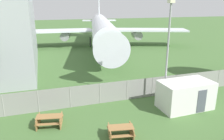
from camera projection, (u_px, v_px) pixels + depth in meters
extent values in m
cylinder|color=gray|center=(3.00, 106.00, 16.65)|extent=(0.07, 0.07, 1.86)
cylinder|color=gray|center=(38.00, 101.00, 17.40)|extent=(0.07, 0.07, 1.86)
cylinder|color=gray|center=(70.00, 97.00, 18.14)|extent=(0.07, 0.07, 1.86)
cylinder|color=gray|center=(100.00, 94.00, 18.89)|extent=(0.07, 0.07, 1.86)
cylinder|color=gray|center=(127.00, 90.00, 19.64)|extent=(0.07, 0.07, 1.86)
cylinder|color=gray|center=(152.00, 87.00, 20.39)|extent=(0.07, 0.07, 1.86)
cylinder|color=gray|center=(176.00, 84.00, 21.14)|extent=(0.07, 0.07, 1.86)
cylinder|color=gray|center=(198.00, 81.00, 21.89)|extent=(0.07, 0.07, 1.86)
cylinder|color=gray|center=(218.00, 79.00, 22.64)|extent=(0.07, 0.07, 1.86)
cube|color=gray|center=(127.00, 90.00, 19.64)|extent=(56.00, 0.01, 1.86)
cylinder|color=white|center=(102.00, 28.00, 42.00)|extent=(11.23, 33.98, 3.88)
cone|color=white|center=(110.00, 47.00, 23.98)|extent=(4.64, 4.64, 3.88)
cone|color=white|center=(99.00, 21.00, 60.49)|extent=(4.47, 5.50, 3.49)
cube|color=white|center=(148.00, 30.00, 44.63)|extent=(15.97, 9.84, 0.30)
cylinder|color=#939399|center=(137.00, 35.00, 45.06)|extent=(2.47, 3.79, 1.75)
cube|color=white|center=(53.00, 31.00, 42.95)|extent=(15.62, 5.98, 0.30)
cylinder|color=#939399|center=(65.00, 36.00, 43.78)|extent=(2.47, 3.79, 1.75)
cube|color=white|center=(99.00, 2.00, 55.84)|extent=(1.00, 3.46, 5.82)
cube|color=white|center=(99.00, 20.00, 56.95)|extent=(9.01, 4.90, 0.20)
cylinder|color=#2D2D33|center=(106.00, 56.00, 32.33)|extent=(0.24, 0.24, 1.92)
cylinder|color=#2D2D33|center=(106.00, 60.00, 32.53)|extent=(0.42, 0.61, 0.56)
cylinder|color=#2D2D33|center=(113.00, 42.00, 44.66)|extent=(0.24, 0.24, 1.92)
cylinder|color=#2D2D33|center=(113.00, 45.00, 44.86)|extent=(0.42, 0.61, 0.56)
cylinder|color=#2D2D33|center=(90.00, 42.00, 44.26)|extent=(0.24, 0.24, 1.92)
cylinder|color=#2D2D33|center=(90.00, 45.00, 44.45)|extent=(0.42, 0.61, 0.56)
cube|color=silver|center=(185.00, 95.00, 18.05)|extent=(4.37, 2.51, 2.32)
cube|color=#4C515B|center=(202.00, 101.00, 17.22)|extent=(0.84, 0.05, 1.90)
cube|color=olive|center=(121.00, 127.00, 14.10)|extent=(1.77, 1.05, 0.04)
cube|color=olive|center=(119.00, 127.00, 14.72)|extent=(1.68, 0.58, 0.04)
cube|color=olive|center=(122.00, 136.00, 13.65)|extent=(1.68, 0.58, 0.04)
cube|color=olive|center=(132.00, 131.00, 14.30)|extent=(0.32, 1.39, 0.74)
cube|color=olive|center=(110.00, 133.00, 14.12)|extent=(0.32, 1.39, 0.74)
cube|color=olive|center=(49.00, 116.00, 15.45)|extent=(1.93, 1.10, 0.04)
cube|color=olive|center=(51.00, 116.00, 16.07)|extent=(1.84, 0.63, 0.04)
cube|color=olive|center=(48.00, 124.00, 15.01)|extent=(1.84, 0.63, 0.04)
cube|color=olive|center=(61.00, 120.00, 15.65)|extent=(0.34, 1.38, 0.74)
cube|color=olive|center=(38.00, 122.00, 15.47)|extent=(0.34, 1.38, 0.74)
cylinder|color=#99999E|center=(167.00, 56.00, 18.24)|extent=(0.16, 0.16, 8.44)
cube|color=beige|center=(171.00, 1.00, 16.96)|extent=(0.44, 0.44, 0.36)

